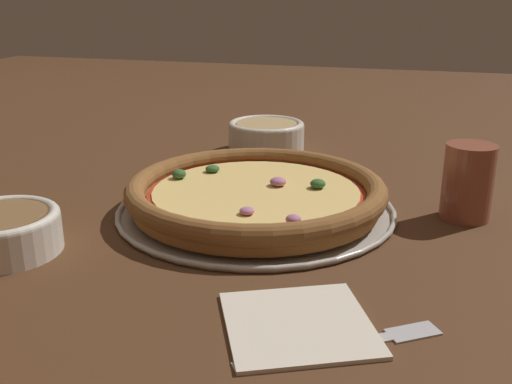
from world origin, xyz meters
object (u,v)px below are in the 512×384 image
at_px(pizza, 256,193).
at_px(drinking_cup, 468,182).
at_px(bowl_far, 2,230).
at_px(fork, 353,343).
at_px(bowl_near, 266,135).
at_px(napkin, 298,322).
at_px(pizza_tray, 256,209).

bearing_deg(pizza, drinking_cup, 11.84).
xyz_separation_m(bowl_far, fork, (0.40, -0.07, -0.02)).
height_order(pizza, bowl_near, bowl_near).
xyz_separation_m(bowl_near, napkin, (0.18, -0.56, -0.03)).
height_order(pizza_tray, drinking_cup, drinking_cup).
relative_size(napkin, fork, 1.04).
bearing_deg(drinking_cup, pizza_tray, -168.16).
xyz_separation_m(pizza, bowl_near, (-0.07, 0.30, 0.00)).
bearing_deg(drinking_cup, bowl_far, -152.95).
bearing_deg(pizza_tray, bowl_near, 103.05).
bearing_deg(napkin, fork, -17.72).
xyz_separation_m(bowl_far, napkin, (0.35, -0.06, -0.02)).
bearing_deg(bowl_far, napkin, -9.53).
height_order(pizza_tray, fork, pizza_tray).
relative_size(drinking_cup, napkin, 0.58).
bearing_deg(bowl_near, pizza, -76.96).
bearing_deg(napkin, bowl_near, 108.27).
height_order(pizza, drinking_cup, drinking_cup).
bearing_deg(bowl_far, pizza, 40.22).
bearing_deg(fork, pizza, 86.24).
height_order(bowl_near, drinking_cup, drinking_cup).
bearing_deg(bowl_far, fork, -10.58).
bearing_deg(pizza_tray, pizza, 162.82).
relative_size(bowl_far, drinking_cup, 1.32).
height_order(bowl_far, fork, bowl_far).
xyz_separation_m(drinking_cup, napkin, (-0.15, -0.31, -0.04)).
bearing_deg(fork, pizza_tray, 86.23).
distance_m(pizza, bowl_far, 0.31).
distance_m(pizza_tray, bowl_far, 0.31).
relative_size(bowl_near, drinking_cup, 1.39).
bearing_deg(bowl_far, pizza_tray, 40.22).
relative_size(drinking_cup, fork, 0.60).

